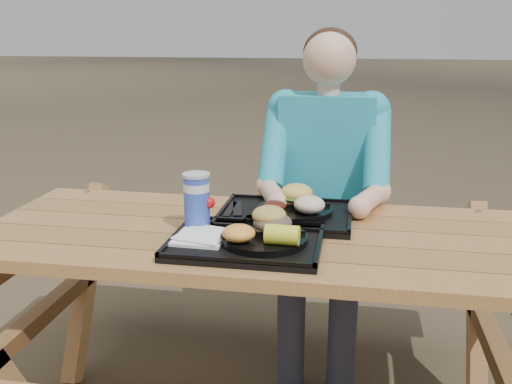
# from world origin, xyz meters

# --- Properties ---
(picnic_table) EXTENTS (1.80, 1.49, 0.75)m
(picnic_table) POSITION_xyz_m (0.00, 0.00, 0.38)
(picnic_table) COLOR #999999
(picnic_table) RESTS_ON ground
(tray_near) EXTENTS (0.45, 0.35, 0.02)m
(tray_near) POSITION_xyz_m (-0.00, -0.14, 0.76)
(tray_near) COLOR black
(tray_near) RESTS_ON picnic_table
(tray_far) EXTENTS (0.45, 0.35, 0.02)m
(tray_far) POSITION_xyz_m (0.08, 0.14, 0.76)
(tray_far) COLOR black
(tray_far) RESTS_ON picnic_table
(plate_near) EXTENTS (0.26, 0.26, 0.02)m
(plate_near) POSITION_xyz_m (0.05, -0.15, 0.78)
(plate_near) COLOR black
(plate_near) RESTS_ON tray_near
(plate_far) EXTENTS (0.26, 0.26, 0.02)m
(plate_far) POSITION_xyz_m (0.11, 0.15, 0.78)
(plate_far) COLOR black
(plate_far) RESTS_ON tray_far
(napkin_stack) EXTENTS (0.16, 0.16, 0.02)m
(napkin_stack) POSITION_xyz_m (-0.14, -0.16, 0.78)
(napkin_stack) COLOR white
(napkin_stack) RESTS_ON tray_near
(soda_cup) EXTENTS (0.08, 0.08, 0.17)m
(soda_cup) POSITION_xyz_m (-0.18, -0.05, 0.85)
(soda_cup) COLOR #1736B0
(soda_cup) RESTS_ON tray_near
(condiment_bbq) EXTENTS (0.05, 0.05, 0.03)m
(condiment_bbq) POSITION_xyz_m (-0.01, -0.01, 0.79)
(condiment_bbq) COLOR black
(condiment_bbq) RESTS_ON tray_near
(condiment_mustard) EXTENTS (0.05, 0.05, 0.03)m
(condiment_mustard) POSITION_xyz_m (0.05, -0.02, 0.79)
(condiment_mustard) COLOR gold
(condiment_mustard) RESTS_ON tray_near
(sandwich) EXTENTS (0.11, 0.11, 0.11)m
(sandwich) POSITION_xyz_m (0.07, -0.10, 0.85)
(sandwich) COLOR gold
(sandwich) RESTS_ON plate_near
(mac_cheese) EXTENTS (0.10, 0.10, 0.05)m
(mac_cheese) POSITION_xyz_m (-0.01, -0.21, 0.81)
(mac_cheese) COLOR #FFAC43
(mac_cheese) RESTS_ON plate_near
(corn_cob) EXTENTS (0.10, 0.10, 0.06)m
(corn_cob) POSITION_xyz_m (0.11, -0.21, 0.82)
(corn_cob) COLOR #FFFE35
(corn_cob) RESTS_ON plate_near
(cutlery_far) EXTENTS (0.07, 0.17, 0.01)m
(cutlery_far) POSITION_xyz_m (-0.09, 0.15, 0.77)
(cutlery_far) COLOR black
(cutlery_far) RESTS_ON tray_far
(burger) EXTENTS (0.12, 0.12, 0.10)m
(burger) POSITION_xyz_m (0.11, 0.20, 0.84)
(burger) COLOR #EFC254
(burger) RESTS_ON plate_far
(baked_beans) EXTENTS (0.08, 0.08, 0.04)m
(baked_beans) POSITION_xyz_m (0.05, 0.09, 0.81)
(baked_beans) COLOR #531610
(baked_beans) RESTS_ON plate_far
(potato_salad) EXTENTS (0.10, 0.10, 0.06)m
(potato_salad) POSITION_xyz_m (0.16, 0.09, 0.82)
(potato_salad) COLOR silver
(potato_salad) RESTS_ON plate_far
(diner) EXTENTS (0.48, 0.84, 1.28)m
(diner) POSITION_xyz_m (0.19, 0.59, 0.64)
(diner) COLOR #1C9CC9
(diner) RESTS_ON ground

